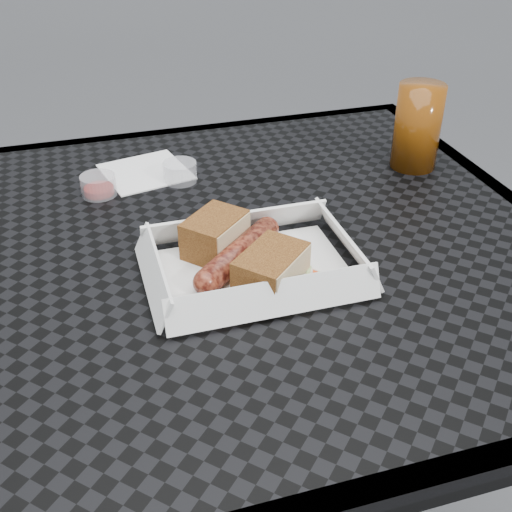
{
  "coord_description": "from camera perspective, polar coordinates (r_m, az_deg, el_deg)",
  "views": [
    {
      "loc": [
        -0.2,
        -0.67,
        1.18
      ],
      "look_at": [
        -0.02,
        -0.08,
        0.78
      ],
      "focal_mm": 45.0,
      "sensor_mm": 36.0,
      "label": 1
    }
  ],
  "objects": [
    {
      "name": "napkin",
      "position": [
        1.01,
        -9.79,
        7.39
      ],
      "size": [
        0.14,
        0.14,
        0.0
      ],
      "primitive_type": "cube",
      "rotation": [
        0.0,
        0.0,
        0.22
      ],
      "color": "white",
      "rests_on": "patio_table"
    },
    {
      "name": "bread_near",
      "position": [
        0.78,
        -3.67,
        1.9
      ],
      "size": [
        0.09,
        0.09,
        0.05
      ],
      "primitive_type": "cube",
      "rotation": [
        0.0,
        0.0,
        0.75
      ],
      "color": "brown",
      "rests_on": "food_tray"
    },
    {
      "name": "veg_garnish",
      "position": [
        0.75,
        4.94,
        -1.67
      ],
      "size": [
        0.03,
        0.03,
        0.0
      ],
      "color": "#FE460B",
      "rests_on": "food_tray"
    },
    {
      "name": "patio_table",
      "position": [
        0.87,
        -0.22,
        -2.75
      ],
      "size": [
        0.8,
        0.8,
        0.74
      ],
      "color": "black",
      "rests_on": "ground"
    },
    {
      "name": "bratwurst",
      "position": [
        0.76,
        -1.56,
        0.19
      ],
      "size": [
        0.13,
        0.12,
        0.03
      ],
      "rotation": [
        0.0,
        0.0,
        0.75
      ],
      "color": "maroon",
      "rests_on": "food_tray"
    },
    {
      "name": "condiment_cup_empty",
      "position": [
        0.97,
        -6.77,
        7.44
      ],
      "size": [
        0.05,
        0.05,
        0.03
      ],
      "primitive_type": "cylinder",
      "color": "silver",
      "rests_on": "patio_table"
    },
    {
      "name": "condiment_cup_sauce",
      "position": [
        0.95,
        -13.83,
        6.12
      ],
      "size": [
        0.05,
        0.05,
        0.03
      ],
      "primitive_type": "cylinder",
      "color": "maroon",
      "rests_on": "patio_table"
    },
    {
      "name": "food_tray",
      "position": [
        0.76,
        -0.22,
        -1.37
      ],
      "size": [
        0.22,
        0.15,
        0.0
      ],
      "primitive_type": "cube",
      "color": "white",
      "rests_on": "patio_table"
    },
    {
      "name": "drink_glass",
      "position": [
        1.02,
        14.16,
        11.09
      ],
      "size": [
        0.07,
        0.07,
        0.13
      ],
      "primitive_type": "cylinder",
      "color": "#612F08",
      "rests_on": "patio_table"
    },
    {
      "name": "bread_far",
      "position": [
        0.72,
        1.35,
        -1.16
      ],
      "size": [
        0.1,
        0.1,
        0.04
      ],
      "primitive_type": "cube",
      "rotation": [
        0.0,
        0.0,
        0.75
      ],
      "color": "brown",
      "rests_on": "food_tray"
    }
  ]
}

